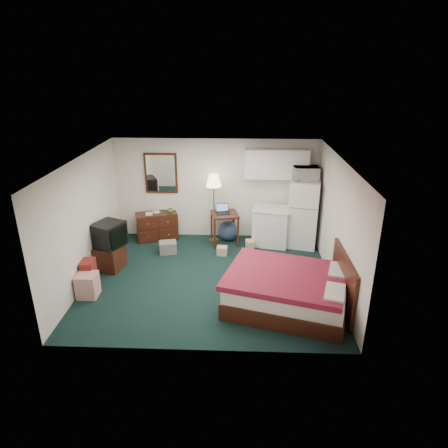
{
  "coord_description": "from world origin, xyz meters",
  "views": [
    {
      "loc": [
        0.59,
        -7.27,
        4.16
      ],
      "look_at": [
        0.28,
        0.29,
        1.1
      ],
      "focal_mm": 32.0,
      "sensor_mm": 36.0,
      "label": 1
    }
  ],
  "objects_px": {
    "fridge": "(304,214)",
    "tv_stand": "(109,257)",
    "kitchen_counter": "(271,227)",
    "suitcase": "(89,274)",
    "dresser": "(157,226)",
    "floor_lamp": "(214,208)",
    "bed": "(287,290)",
    "desk": "(224,229)"
  },
  "relations": [
    {
      "from": "floor_lamp",
      "to": "tv_stand",
      "type": "height_order",
      "value": "floor_lamp"
    },
    {
      "from": "floor_lamp",
      "to": "tv_stand",
      "type": "relative_size",
      "value": 2.99
    },
    {
      "from": "desk",
      "to": "dresser",
      "type": "bearing_deg",
      "value": 160.24
    },
    {
      "from": "desk",
      "to": "bed",
      "type": "distance_m",
      "value": 2.99
    },
    {
      "from": "floor_lamp",
      "to": "suitcase",
      "type": "bearing_deg",
      "value": -134.37
    },
    {
      "from": "dresser",
      "to": "bed",
      "type": "distance_m",
      "value": 4.19
    },
    {
      "from": "dresser",
      "to": "suitcase",
      "type": "relative_size",
      "value": 1.71
    },
    {
      "from": "dresser",
      "to": "kitchen_counter",
      "type": "height_order",
      "value": "kitchen_counter"
    },
    {
      "from": "suitcase",
      "to": "fridge",
      "type": "bearing_deg",
      "value": 21.22
    },
    {
      "from": "desk",
      "to": "suitcase",
      "type": "relative_size",
      "value": 1.34
    },
    {
      "from": "dresser",
      "to": "bed",
      "type": "height_order",
      "value": "dresser"
    },
    {
      "from": "kitchen_counter",
      "to": "fridge",
      "type": "xyz_separation_m",
      "value": [
        0.76,
        -0.03,
        0.37
      ]
    },
    {
      "from": "dresser",
      "to": "desk",
      "type": "height_order",
      "value": "desk"
    },
    {
      "from": "bed",
      "to": "tv_stand",
      "type": "height_order",
      "value": "bed"
    },
    {
      "from": "fridge",
      "to": "bed",
      "type": "bearing_deg",
      "value": -89.87
    },
    {
      "from": "bed",
      "to": "suitcase",
      "type": "distance_m",
      "value": 3.87
    },
    {
      "from": "dresser",
      "to": "fridge",
      "type": "height_order",
      "value": "fridge"
    },
    {
      "from": "desk",
      "to": "floor_lamp",
      "type": "bearing_deg",
      "value": 135.74
    },
    {
      "from": "desk",
      "to": "tv_stand",
      "type": "xyz_separation_m",
      "value": [
        -2.44,
        -1.4,
        -0.13
      ]
    },
    {
      "from": "dresser",
      "to": "desk",
      "type": "distance_m",
      "value": 1.73
    },
    {
      "from": "floor_lamp",
      "to": "kitchen_counter",
      "type": "distance_m",
      "value": 1.47
    },
    {
      "from": "dresser",
      "to": "floor_lamp",
      "type": "height_order",
      "value": "floor_lamp"
    },
    {
      "from": "fridge",
      "to": "tv_stand",
      "type": "distance_m",
      "value": 4.59
    },
    {
      "from": "floor_lamp",
      "to": "fridge",
      "type": "distance_m",
      "value": 2.17
    },
    {
      "from": "dresser",
      "to": "kitchen_counter",
      "type": "xyz_separation_m",
      "value": [
        2.85,
        -0.22,
        0.11
      ]
    },
    {
      "from": "dresser",
      "to": "kitchen_counter",
      "type": "distance_m",
      "value": 2.86
    },
    {
      "from": "dresser",
      "to": "desk",
      "type": "relative_size",
      "value": 1.27
    },
    {
      "from": "tv_stand",
      "to": "kitchen_counter",
      "type": "bearing_deg",
      "value": 32.85
    },
    {
      "from": "kitchen_counter",
      "to": "suitcase",
      "type": "bearing_deg",
      "value": -137.24
    },
    {
      "from": "kitchen_counter",
      "to": "fridge",
      "type": "bearing_deg",
      "value": 10.0
    },
    {
      "from": "kitchen_counter",
      "to": "bed",
      "type": "distance_m",
      "value": 2.74
    },
    {
      "from": "floor_lamp",
      "to": "bed",
      "type": "relative_size",
      "value": 0.82
    },
    {
      "from": "desk",
      "to": "fridge",
      "type": "distance_m",
      "value": 1.94
    },
    {
      "from": "suitcase",
      "to": "floor_lamp",
      "type": "bearing_deg",
      "value": 40.79
    },
    {
      "from": "kitchen_counter",
      "to": "suitcase",
      "type": "distance_m",
      "value": 4.34
    },
    {
      "from": "tv_stand",
      "to": "desk",
      "type": "bearing_deg",
      "value": 41.1
    },
    {
      "from": "floor_lamp",
      "to": "bed",
      "type": "distance_m",
      "value": 3.3
    },
    {
      "from": "kitchen_counter",
      "to": "bed",
      "type": "relative_size",
      "value": 0.43
    },
    {
      "from": "fridge",
      "to": "tv_stand",
      "type": "xyz_separation_m",
      "value": [
        -4.33,
        -1.39,
        -0.56
      ]
    },
    {
      "from": "dresser",
      "to": "suitcase",
      "type": "distance_m",
      "value": 2.59
    },
    {
      "from": "floor_lamp",
      "to": "tv_stand",
      "type": "bearing_deg",
      "value": -144.18
    },
    {
      "from": "floor_lamp",
      "to": "kitchen_counter",
      "type": "xyz_separation_m",
      "value": [
        1.4,
        -0.15,
        -0.4
      ]
    }
  ]
}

